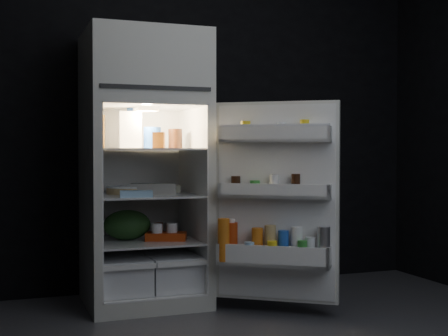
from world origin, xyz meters
name	(u,v)px	position (x,y,z in m)	size (l,w,h in m)	color
wall_back	(166,104)	(0.00, 1.70, 1.35)	(4.00, 0.00, 2.70)	black
refrigerator	(143,159)	(-0.26, 1.32, 0.96)	(0.76, 0.71, 1.78)	silver
fridge_door	(275,205)	(0.42, 0.72, 0.68)	(0.69, 0.58, 1.22)	silver
milk_jug	(130,130)	(-0.34, 1.35, 1.15)	(0.14, 0.14, 0.24)	white
mayo_jar	(152,138)	(-0.20, 1.32, 1.10)	(0.11, 0.11, 0.14)	#2152B5
jam_jar	(175,139)	(-0.04, 1.31, 1.09)	(0.09, 0.09, 0.13)	black
amber_bottle	(99,132)	(-0.53, 1.42, 1.14)	(0.08, 0.08, 0.22)	#C27D1F
small_carton	(159,140)	(-0.21, 1.10, 1.08)	(0.07, 0.05, 0.10)	orange
egg_carton	(153,189)	(-0.21, 1.24, 0.76)	(0.29, 0.11, 0.07)	gray
pie	(130,190)	(-0.33, 1.37, 0.75)	(0.31, 0.31, 0.04)	tan
flat_package	(136,194)	(-0.36, 1.04, 0.75)	(0.20, 0.10, 0.04)	#8DB8DA
wrapped_pkg	(170,189)	(-0.06, 1.39, 0.75)	(0.13, 0.11, 0.05)	#F0EDC4
produce_bag	(127,225)	(-0.37, 1.32, 0.52)	(0.31, 0.26, 0.20)	#193815
yogurt_tray	(166,236)	(-0.13, 1.22, 0.45)	(0.26, 0.14, 0.05)	#B0350F
small_can_red	(158,229)	(-0.13, 1.42, 0.47)	(0.06, 0.06, 0.09)	#B0350F
small_can_silver	(170,229)	(-0.04, 1.44, 0.47)	(0.07, 0.07, 0.09)	silver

